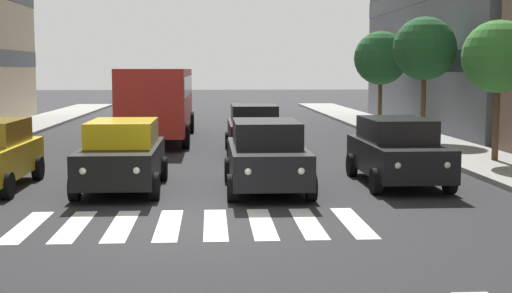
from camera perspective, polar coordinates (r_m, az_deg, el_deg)
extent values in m
plane|color=#262628|center=(13.71, -5.20, -6.33)|extent=(180.00, 180.00, 0.00)
cube|color=black|center=(38.03, 19.07, 6.45)|extent=(8.99, 19.59, 0.90)
cube|color=silver|center=(13.98, 7.89, -6.10)|extent=(0.45, 2.80, 0.01)
cube|color=silver|center=(13.83, 4.22, -6.19)|extent=(0.45, 2.80, 0.01)
cube|color=silver|center=(13.74, 0.47, -6.26)|extent=(0.45, 2.80, 0.01)
cube|color=silver|center=(13.71, -3.30, -6.30)|extent=(0.45, 2.80, 0.01)
cube|color=silver|center=(13.73, -7.09, -6.31)|extent=(0.45, 2.80, 0.01)
cube|color=silver|center=(13.81, -10.84, -6.30)|extent=(0.45, 2.80, 0.01)
cube|color=silver|center=(13.96, -14.53, -6.27)|extent=(0.45, 2.80, 0.01)
cube|color=silver|center=(14.15, -18.13, -6.20)|extent=(0.45, 2.80, 0.01)
cube|color=black|center=(18.62, 11.39, -0.84)|extent=(1.80, 4.40, 0.80)
cube|color=black|center=(18.74, 11.28, 1.36)|extent=(1.58, 2.46, 0.60)
cylinder|color=black|center=(17.56, 15.43, -2.68)|extent=(0.22, 0.64, 0.64)
cylinder|color=black|center=(17.06, 9.70, -2.80)|extent=(0.22, 0.64, 0.64)
cylinder|color=black|center=(20.30, 12.76, -1.42)|extent=(0.22, 0.64, 0.64)
cylinder|color=black|center=(19.87, 7.77, -1.49)|extent=(0.22, 0.64, 0.64)
sphere|color=white|center=(16.74, 15.21, -1.45)|extent=(0.18, 0.18, 0.18)
sphere|color=white|center=(16.40, 11.39, -1.51)|extent=(0.18, 0.18, 0.18)
cube|color=black|center=(17.31, 0.87, -1.24)|extent=(1.80, 4.40, 0.80)
cube|color=black|center=(17.43, 0.82, 1.12)|extent=(1.58, 2.46, 0.60)
cylinder|color=black|center=(16.04, 4.49, -3.31)|extent=(0.22, 0.64, 0.64)
cylinder|color=black|center=(15.89, -1.96, -3.38)|extent=(0.22, 0.64, 0.64)
cylinder|color=black|center=(18.89, 3.24, -1.85)|extent=(0.22, 0.64, 0.64)
cylinder|color=black|center=(18.76, -2.22, -1.90)|extent=(0.22, 0.64, 0.64)
sphere|color=white|center=(15.24, 3.67, -1.98)|extent=(0.18, 0.18, 0.18)
sphere|color=white|center=(15.14, -0.66, -2.03)|extent=(0.18, 0.18, 0.18)
cube|color=black|center=(17.71, -10.79, -1.19)|extent=(1.80, 4.40, 0.80)
cube|color=yellow|center=(17.83, -10.75, 1.13)|extent=(1.58, 2.46, 0.60)
cylinder|color=black|center=(16.25, -8.23, -3.23)|extent=(0.22, 0.64, 0.64)
cylinder|color=black|center=(16.49, -14.49, -3.23)|extent=(0.22, 0.64, 0.64)
cylinder|color=black|center=(19.11, -7.55, -1.80)|extent=(0.22, 0.64, 0.64)
cylinder|color=black|center=(19.31, -12.88, -1.81)|extent=(0.22, 0.64, 0.64)
sphere|color=white|center=(15.52, -9.65, -1.91)|extent=(0.18, 0.18, 0.18)
sphere|color=white|center=(15.68, -13.85, -1.92)|extent=(0.18, 0.18, 0.18)
cylinder|color=black|center=(17.16, -19.52, -3.02)|extent=(0.22, 0.64, 0.64)
cylinder|color=black|center=(19.94, -17.26, -1.69)|extent=(0.22, 0.64, 0.64)
cube|color=black|center=(25.12, -0.15, 1.10)|extent=(1.80, 4.40, 0.80)
cube|color=black|center=(25.26, -0.18, 2.73)|extent=(1.58, 2.46, 0.60)
cylinder|color=black|center=(23.79, 2.23, -0.16)|extent=(0.22, 0.64, 0.64)
cylinder|color=black|center=(23.68, -2.10, -0.19)|extent=(0.22, 0.64, 0.64)
cylinder|color=black|center=(26.67, 1.59, 0.54)|extent=(0.22, 0.64, 0.64)
cylinder|color=black|center=(26.56, -2.28, 0.51)|extent=(0.22, 0.64, 0.64)
sphere|color=white|center=(23.02, 1.61, 0.83)|extent=(0.18, 0.18, 0.18)
sphere|color=white|center=(22.94, -1.25, 0.81)|extent=(0.18, 0.18, 0.18)
cube|color=red|center=(30.28, -7.86, 3.88)|extent=(2.50, 10.50, 2.50)
cube|color=black|center=(30.26, -7.87, 4.92)|extent=(2.52, 9.87, 0.80)
cylinder|color=black|center=(26.63, -5.71, 0.89)|extent=(0.28, 1.00, 1.00)
cylinder|color=black|center=(26.84, -11.05, 0.85)|extent=(0.28, 1.00, 1.00)
cylinder|color=black|center=(33.43, -5.30, 1.99)|extent=(0.28, 1.00, 1.00)
cylinder|color=black|center=(33.59, -9.57, 1.95)|extent=(0.28, 1.00, 1.00)
cylinder|color=#513823|center=(23.19, 18.89, 2.08)|extent=(0.20, 0.20, 2.55)
sphere|color=#387F33|center=(23.14, 19.06, 6.90)|extent=(2.26, 2.26, 2.26)
cylinder|color=#513823|center=(29.15, 13.41, 3.39)|extent=(0.20, 0.20, 2.90)
sphere|color=#235B2D|center=(29.12, 13.52, 7.74)|extent=(2.53, 2.53, 2.53)
cylinder|color=#513823|center=(36.07, 10.02, 3.74)|extent=(0.20, 0.20, 2.60)
sphere|color=#235B2D|center=(36.04, 10.08, 7.08)|extent=(2.68, 2.68, 2.68)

